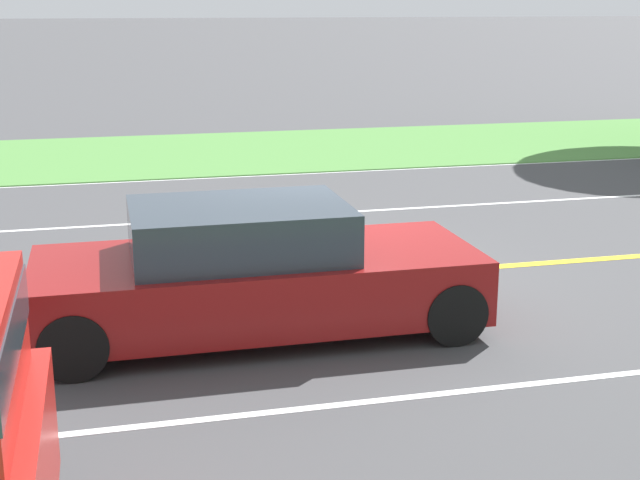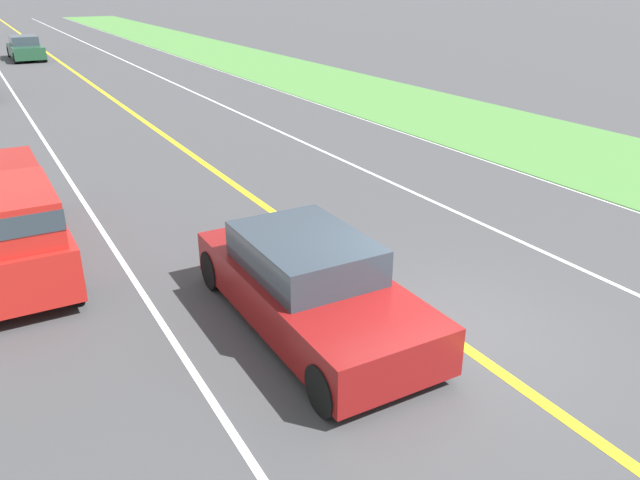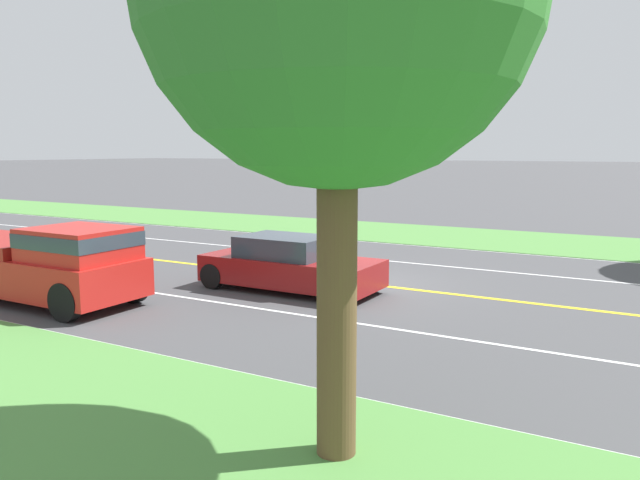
% 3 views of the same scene
% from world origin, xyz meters
% --- Properties ---
extents(ground_plane, '(400.00, 400.00, 0.00)m').
position_xyz_m(ground_plane, '(0.00, 0.00, 0.00)').
color(ground_plane, '#424244').
extents(centre_divider_line, '(0.18, 160.00, 0.01)m').
position_xyz_m(centre_divider_line, '(0.00, 0.00, 0.00)').
color(centre_divider_line, yellow).
rests_on(centre_divider_line, ground).
extents(lane_edge_line_right, '(0.14, 160.00, 0.01)m').
position_xyz_m(lane_edge_line_right, '(7.00, 0.00, 0.00)').
color(lane_edge_line_right, white).
rests_on(lane_edge_line_right, ground).
extents(lane_edge_line_left, '(0.14, 160.00, 0.01)m').
position_xyz_m(lane_edge_line_left, '(-7.00, 0.00, 0.00)').
color(lane_edge_line_left, white).
rests_on(lane_edge_line_left, ground).
extents(lane_dash_same_dir, '(0.10, 160.00, 0.01)m').
position_xyz_m(lane_dash_same_dir, '(3.50, 0.00, 0.00)').
color(lane_dash_same_dir, white).
rests_on(lane_dash_same_dir, ground).
extents(lane_dash_oncoming, '(0.10, 160.00, 0.01)m').
position_xyz_m(lane_dash_oncoming, '(-3.50, 0.00, 0.00)').
color(lane_dash_oncoming, white).
rests_on(lane_dash_oncoming, ground).
extents(grass_verge_right, '(6.00, 160.00, 0.03)m').
position_xyz_m(grass_verge_right, '(10.00, 0.00, 0.01)').
color(grass_verge_right, '#4C843D').
rests_on(grass_verge_right, ground).
extents(grass_verge_left, '(6.00, 160.00, 0.03)m').
position_xyz_m(grass_verge_left, '(-10.00, 0.00, 0.01)').
color(grass_verge_left, '#4C843D').
rests_on(grass_verge_left, ground).
extents(ego_car, '(1.86, 4.54, 1.37)m').
position_xyz_m(ego_car, '(1.57, -1.19, 0.64)').
color(ego_car, maroon).
rests_on(ego_car, ground).
extents(dog, '(0.27, 1.02, 0.80)m').
position_xyz_m(dog, '(0.34, -1.80, 0.51)').
color(dog, black).
rests_on(dog, ground).
extents(pickup_truck, '(2.08, 5.70, 1.81)m').
position_xyz_m(pickup_truck, '(5.40, -5.63, 0.93)').
color(pickup_truck, red).
rests_on(pickup_truck, ground).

